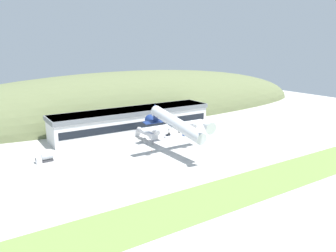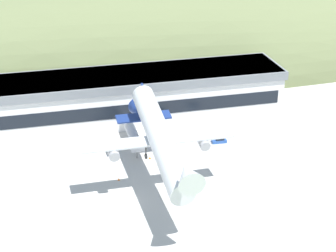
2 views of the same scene
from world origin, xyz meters
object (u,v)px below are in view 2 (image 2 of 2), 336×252
service_car_0 (219,140)px  service_car_1 (179,140)px  terminal_building (124,94)px  traffic_cone_0 (150,158)px  jetway_0 (132,133)px  traffic_cone_1 (119,179)px  cargo_airplane (159,138)px

service_car_0 → service_car_1: bearing=167.1°
terminal_building → service_car_1: bearing=-59.0°
traffic_cone_0 → service_car_0: bearing=12.8°
jetway_0 → traffic_cone_1: size_ratio=30.02×
service_car_1 → traffic_cone_0: service_car_1 is taller
cargo_airplane → jetway_0: bearing=94.6°
jetway_0 → traffic_cone_0: jetway_0 is taller
service_car_0 → traffic_cone_0: size_ratio=6.70×
traffic_cone_1 → cargo_airplane: bearing=-42.2°
traffic_cone_0 → traffic_cone_1: 12.38m
jetway_0 → traffic_cone_0: 8.52m
jetway_0 → service_car_0: 22.90m
jetway_0 → service_car_0: bearing=-6.7°
terminal_building → service_car_1: (11.07, -18.45, -6.90)m
cargo_airplane → traffic_cone_0: 20.48m
terminal_building → service_car_0: size_ratio=23.31×
service_car_0 → traffic_cone_0: (-19.54, -4.44, -0.32)m
terminal_building → traffic_cone_1: bearing=-102.2°
traffic_cone_0 → cargo_airplane: bearing=-94.1°
terminal_building → cargo_airplane: bearing=-89.0°
jetway_0 → traffic_cone_0: (2.96, -7.08, -3.71)m
terminal_building → traffic_cone_1: size_ratio=156.22×
jetway_0 → service_car_1: bearing=-1.3°
terminal_building → traffic_cone_1: terminal_building is taller
service_car_1 → traffic_cone_1: size_ratio=7.28×
service_car_1 → service_car_0: bearing=-12.9°
cargo_airplane → traffic_cone_1: (-8.03, 7.28, -13.21)m
jetway_0 → terminal_building: bearing=86.6°
terminal_building → cargo_airplane: 41.29m
terminal_building → service_car_1: size_ratio=21.46×
cargo_airplane → service_car_0: 31.54m
terminal_building → service_car_0: 30.66m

